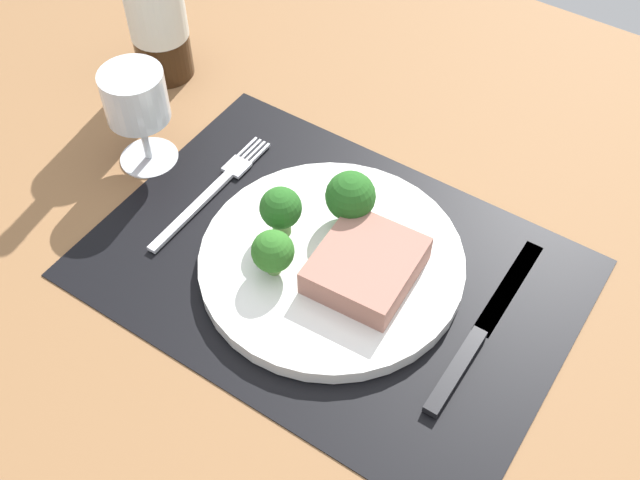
{
  "coord_description": "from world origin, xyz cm",
  "views": [
    {
      "loc": [
        24.82,
        -39.59,
        61.43
      ],
      "look_at": [
        -2.16,
        1.19,
        1.9
      ],
      "focal_mm": 43.26,
      "sensor_mm": 36.0,
      "label": 1
    }
  ],
  "objects": [
    {
      "name": "ground_plane",
      "position": [
        0.0,
        0.0,
        -1.5
      ],
      "size": [
        140.0,
        110.0,
        3.0
      ],
      "primitive_type": "cube",
      "color": "brown"
    },
    {
      "name": "placemat",
      "position": [
        0.0,
        0.0,
        0.15
      ],
      "size": [
        47.14,
        33.33,
        0.3
      ],
      "primitive_type": "cube",
      "color": "black",
      "rests_on": "ground_plane"
    },
    {
      "name": "plate",
      "position": [
        0.0,
        0.0,
        1.1
      ],
      "size": [
        26.3,
        26.3,
        1.6
      ],
      "primitive_type": "cylinder",
      "color": "white",
      "rests_on": "placemat"
    },
    {
      "name": "steak",
      "position": [
        3.87,
        0.44,
        3.36
      ],
      "size": [
        9.67,
        10.74,
        2.93
      ],
      "primitive_type": "cube",
      "rotation": [
        0.0,
        0.0,
        0.06
      ],
      "color": "#9E6B5B",
      "rests_on": "plate"
    },
    {
      "name": "broccoli_center",
      "position": [
        -1.15,
        5.14,
        5.35
      ],
      "size": [
        5.07,
        5.07,
        6.06
      ],
      "color": "#6B994C",
      "rests_on": "plate"
    },
    {
      "name": "broccoli_back_left",
      "position": [
        -3.77,
        -4.42,
        4.79
      ],
      "size": [
        4.14,
        4.14,
        5.03
      ],
      "color": "#6B994C",
      "rests_on": "plate"
    },
    {
      "name": "broccoli_front_edge",
      "position": [
        -5.97,
        0.38,
        5.28
      ],
      "size": [
        4.21,
        4.21,
        5.7
      ],
      "color": "#5B8942",
      "rests_on": "plate"
    },
    {
      "name": "fork",
      "position": [
        -16.29,
        1.42,
        0.55
      ],
      "size": [
        2.4,
        19.2,
        0.5
      ],
      "rotation": [
        0.0,
        0.0,
        0.04
      ],
      "color": "silver",
      "rests_on": "placemat"
    },
    {
      "name": "knife",
      "position": [
        15.81,
        0.53,
        0.6
      ],
      "size": [
        1.8,
        23.0,
        0.8
      ],
      "rotation": [
        0.0,
        0.0,
        -0.03
      ],
      "color": "black",
      "rests_on": "placemat"
    },
    {
      "name": "wine_glass",
      "position": [
        -25.73,
        1.84,
        8.28
      ],
      "size": [
        6.8,
        6.8,
        11.9
      ],
      "color": "silver",
      "rests_on": "ground_plane"
    }
  ]
}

